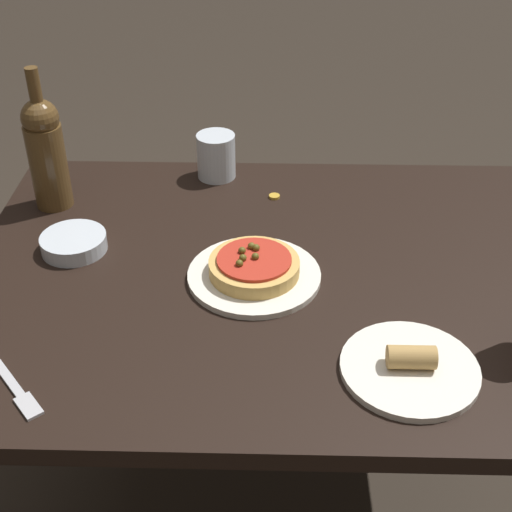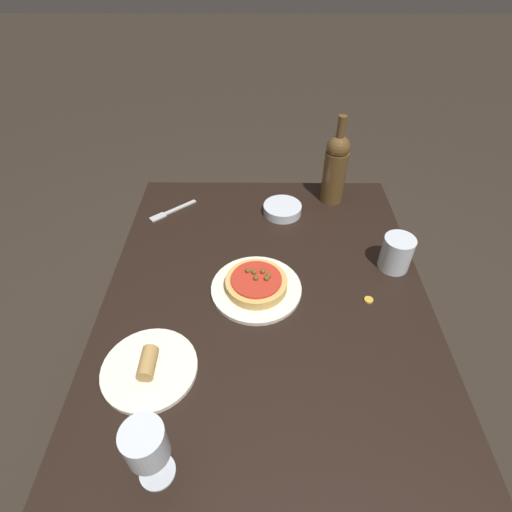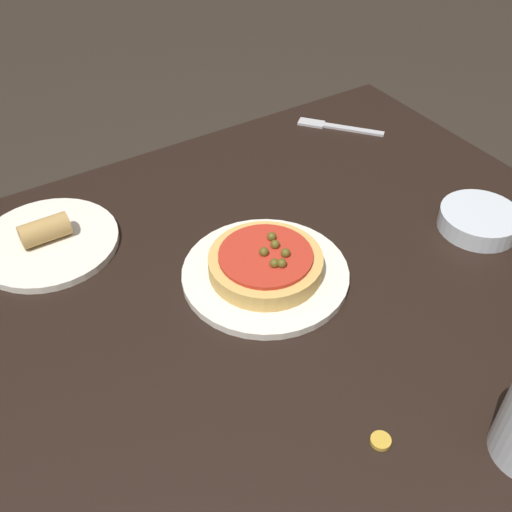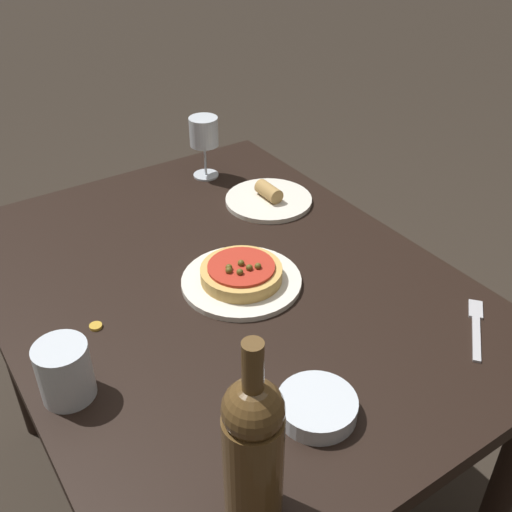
# 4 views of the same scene
# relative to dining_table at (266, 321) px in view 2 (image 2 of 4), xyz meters

# --- Properties ---
(ground_plane) EXTENTS (14.00, 14.00, 0.00)m
(ground_plane) POSITION_rel_dining_table_xyz_m (0.00, 0.00, -0.63)
(ground_plane) COLOR #2D261E
(dining_table) EXTENTS (1.15, 0.87, 0.72)m
(dining_table) POSITION_rel_dining_table_xyz_m (0.00, 0.00, 0.00)
(dining_table) COLOR black
(dining_table) RESTS_ON ground_plane
(dinner_plate) EXTENTS (0.25, 0.25, 0.01)m
(dinner_plate) POSITION_rel_dining_table_xyz_m (-0.03, -0.03, 0.10)
(dinner_plate) COLOR white
(dinner_plate) RESTS_ON dining_table
(pizza) EXTENTS (0.17, 0.17, 0.04)m
(pizza) POSITION_rel_dining_table_xyz_m (-0.03, -0.03, 0.13)
(pizza) COLOR tan
(pizza) RESTS_ON dinner_plate
(wine_glass) EXTENTS (0.08, 0.08, 0.17)m
(wine_glass) POSITION_rel_dining_table_xyz_m (0.44, -0.21, 0.22)
(wine_glass) COLOR silver
(wine_glass) RESTS_ON dining_table
(wine_bottle) EXTENTS (0.08, 0.08, 0.30)m
(wine_bottle) POSITION_rel_dining_table_xyz_m (-0.47, 0.23, 0.22)
(wine_bottle) COLOR brown
(wine_bottle) RESTS_ON dining_table
(water_cup) EXTENTS (0.09, 0.09, 0.10)m
(water_cup) POSITION_rel_dining_table_xyz_m (-0.13, 0.37, 0.15)
(water_cup) COLOR silver
(water_cup) RESTS_ON dining_table
(side_bowl) EXTENTS (0.13, 0.13, 0.03)m
(side_bowl) POSITION_rel_dining_table_xyz_m (-0.39, 0.06, 0.11)
(side_bowl) COLOR silver
(side_bowl) RESTS_ON dining_table
(fork) EXTENTS (0.13, 0.15, 0.00)m
(fork) POSITION_rel_dining_table_xyz_m (-0.39, -0.32, 0.10)
(fork) COLOR #B7B7BC
(fork) RESTS_ON dining_table
(side_plate) EXTENTS (0.22, 0.22, 0.05)m
(side_plate) POSITION_rel_dining_table_xyz_m (0.22, -0.27, 0.11)
(side_plate) COLOR white
(side_plate) RESTS_ON dining_table
(bottle_cap) EXTENTS (0.02, 0.02, 0.01)m
(bottle_cap) POSITION_rel_dining_table_xyz_m (0.01, 0.27, 0.10)
(bottle_cap) COLOR gold
(bottle_cap) RESTS_ON dining_table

